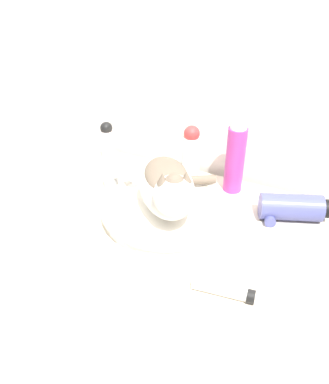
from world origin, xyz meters
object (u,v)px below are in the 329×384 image
(deodorant_stick, at_px, (107,141))
(shampoo_bottle_tall, at_px, (235,157))
(lotion_bottle_white, at_px, (191,154))
(cream_tube, at_px, (224,290))
(hair_dryer, at_px, (290,208))
(soap_bar, at_px, (66,213))
(faucet, at_px, (115,176))
(cat, at_px, (168,186))

(deodorant_stick, bearing_deg, shampoo_bottle_tall, 0.00)
(lotion_bottle_white, distance_m, cream_tube, 0.52)
(hair_dryer, xyz_separation_m, soap_bar, (-0.59, -0.28, -0.02))
(cream_tube, bearing_deg, faucet, 149.68)
(lotion_bottle_white, bearing_deg, deodorant_stick, 180.00)
(hair_dryer, relative_size, soap_bar, 2.59)
(deodorant_stick, bearing_deg, lotion_bottle_white, -0.00)
(faucet, bearing_deg, lotion_bottle_white, 58.02)
(lotion_bottle_white, height_order, hair_dryer, lotion_bottle_white)
(shampoo_bottle_tall, bearing_deg, cat, -115.40)
(lotion_bottle_white, distance_m, hair_dryer, 0.36)
(faucet, relative_size, hair_dryer, 0.71)
(cream_tube, bearing_deg, hair_dryer, 78.09)
(cream_tube, bearing_deg, soap_bar, 170.18)
(hair_dryer, bearing_deg, cream_tube, -122.92)
(deodorant_stick, height_order, shampoo_bottle_tall, shampoo_bottle_tall)
(soap_bar, bearing_deg, cat, 21.39)
(lotion_bottle_white, xyz_separation_m, hair_dryer, (0.34, -0.08, -0.06))
(hair_dryer, distance_m, soap_bar, 0.66)
(faucet, height_order, hair_dryer, faucet)
(cat, distance_m, cream_tube, 0.33)
(deodorant_stick, relative_size, cream_tube, 0.99)
(faucet, bearing_deg, cream_tube, -16.54)
(shampoo_bottle_tall, distance_m, soap_bar, 0.54)
(faucet, distance_m, deodorant_stick, 0.23)
(cat, distance_m, soap_bar, 0.32)
(cat, bearing_deg, deodorant_stick, -159.76)
(faucet, relative_size, lotion_bottle_white, 0.75)
(faucet, xyz_separation_m, shampoo_bottle_tall, (0.33, 0.18, 0.06))
(cat, bearing_deg, cream_tube, 14.68)
(cream_tube, relative_size, hair_dryer, 0.72)
(lotion_bottle_white, distance_m, soap_bar, 0.44)
(deodorant_stick, relative_size, shampoo_bottle_tall, 0.61)
(cat, distance_m, shampoo_bottle_tall, 0.27)
(faucet, relative_size, shampoo_bottle_tall, 0.60)
(cat, relative_size, deodorant_stick, 2.31)
(faucet, distance_m, hair_dryer, 0.54)
(shampoo_bottle_tall, relative_size, cream_tube, 1.63)
(deodorant_stick, bearing_deg, cream_tube, -36.93)
(hair_dryer, height_order, soap_bar, hair_dryer)
(faucet, xyz_separation_m, hair_dryer, (0.53, 0.10, -0.02))
(cat, bearing_deg, shampoo_bottle_tall, 119.45)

